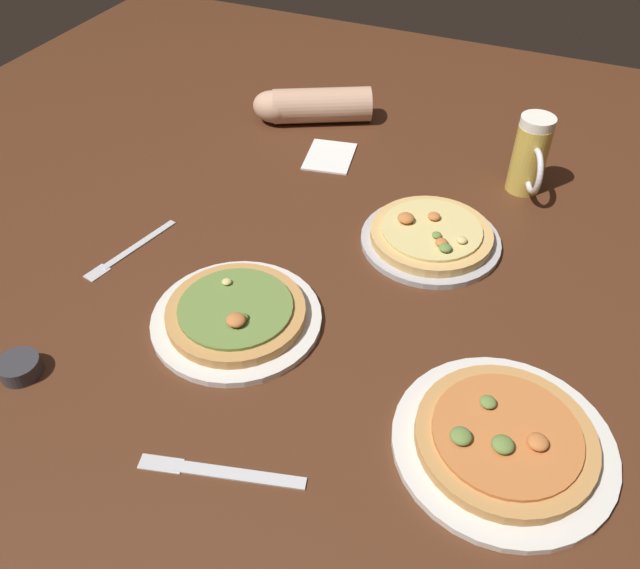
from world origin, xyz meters
TOP-DOWN VIEW (x-y plane):
  - ground_plane at (0.00, 0.00)m, footprint 2.40×2.40m
  - pizza_plate_near at (-0.10, -0.12)m, footprint 0.28×0.28m
  - pizza_plate_far at (0.14, 0.21)m, footprint 0.27×0.27m
  - pizza_plate_side at (0.36, -0.19)m, footprint 0.31×0.31m
  - beer_mug_dark at (0.26, 0.47)m, footprint 0.08×0.12m
  - ramekin_sauce at (-0.35, -0.35)m, footprint 0.06×0.06m
  - napkin_folded at (-0.16, 0.42)m, footprint 0.13×0.15m
  - fork_left at (-0.37, -0.04)m, footprint 0.07×0.21m
  - knife_right at (0.02, -0.38)m, footprint 0.23×0.08m
  - diner_arm at (-0.27, 0.56)m, footprint 0.28×0.19m

SIDE VIEW (x-z plane):
  - ground_plane at x=0.00m, z-range -0.03..0.00m
  - knife_right at x=0.02m, z-range 0.00..0.01m
  - fork_left at x=-0.37m, z-range 0.00..0.01m
  - napkin_folded at x=-0.16m, z-range 0.00..0.01m
  - ramekin_sauce at x=-0.35m, z-range 0.00..0.03m
  - pizza_plate_near at x=-0.10m, z-range -0.01..0.04m
  - pizza_plate_side at x=0.36m, z-range -0.01..0.04m
  - pizza_plate_far at x=0.14m, z-range -0.01..0.04m
  - diner_arm at x=-0.27m, z-range 0.00..0.08m
  - beer_mug_dark at x=0.26m, z-range 0.00..0.16m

